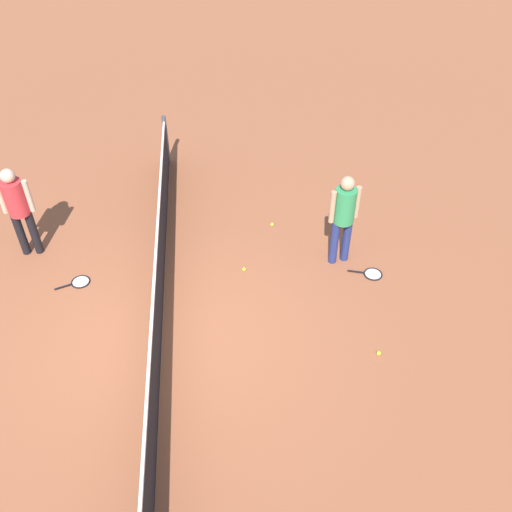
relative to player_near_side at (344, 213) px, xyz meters
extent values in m
plane|color=#9E5638|center=(-1.56, 2.98, -1.01)|extent=(40.00, 40.00, 0.00)
cylinder|color=#4C4C51|center=(3.44, 2.98, -0.47)|extent=(0.09, 0.09, 1.07)
cube|color=black|center=(-1.56, 2.98, -0.55)|extent=(10.00, 0.02, 0.91)
cube|color=white|center=(-1.56, 2.98, -0.07)|extent=(10.00, 0.04, 0.06)
cylinder|color=navy|center=(0.02, -0.11, -0.58)|extent=(0.17, 0.17, 0.85)
cylinder|color=navy|center=(-0.02, 0.11, -0.58)|extent=(0.17, 0.17, 0.85)
cylinder|color=#339959|center=(0.00, 0.00, 0.15)|extent=(0.41, 0.41, 0.62)
cylinder|color=tan|center=(0.05, -0.21, 0.17)|extent=(0.11, 0.11, 0.58)
cylinder|color=tan|center=(-0.05, 0.21, 0.17)|extent=(0.11, 0.11, 0.58)
sphere|color=tan|center=(0.00, 0.00, 0.58)|extent=(0.27, 0.27, 0.23)
cylinder|color=black|center=(0.70, 5.16, -0.58)|extent=(0.14, 0.14, 0.85)
cylinder|color=black|center=(0.69, 5.38, -0.58)|extent=(0.14, 0.14, 0.85)
cylinder|color=red|center=(0.70, 5.27, 0.15)|extent=(0.35, 0.35, 0.62)
cylinder|color=beige|center=(0.70, 5.05, 0.17)|extent=(0.09, 0.09, 0.58)
cylinder|color=beige|center=(0.69, 5.48, 0.17)|extent=(0.09, 0.09, 0.58)
sphere|color=beige|center=(0.70, 5.27, 0.58)|extent=(0.24, 0.24, 0.23)
torus|color=black|center=(-0.42, -0.51, -1.00)|extent=(0.39, 0.39, 0.02)
cylinder|color=silver|center=(-0.42, -0.51, -1.00)|extent=(0.33, 0.33, 0.00)
cylinder|color=black|center=(-0.34, -0.24, -0.99)|extent=(0.11, 0.28, 0.03)
torus|color=black|center=(-0.16, 4.34, -1.00)|extent=(0.40, 0.40, 0.02)
cylinder|color=silver|center=(-0.16, 4.34, -1.00)|extent=(0.34, 0.34, 0.00)
cylinder|color=black|center=(-0.26, 4.61, -0.99)|extent=(0.13, 0.27, 0.03)
sphere|color=#C6E033|center=(-2.09, -0.17, -0.98)|extent=(0.07, 0.07, 0.07)
sphere|color=#C6E033|center=(-0.13, 1.63, -0.98)|extent=(0.07, 0.07, 0.07)
sphere|color=#C6E033|center=(1.04, 1.02, -0.98)|extent=(0.07, 0.07, 0.07)
camera|label=1|loc=(-7.07, 2.07, 5.50)|focal=39.61mm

